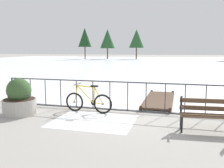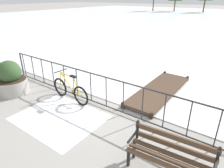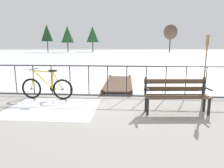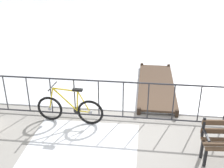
% 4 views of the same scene
% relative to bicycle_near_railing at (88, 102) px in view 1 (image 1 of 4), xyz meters
% --- Properties ---
extents(ground_plane, '(160.00, 160.00, 0.00)m').
position_rel_bicycle_near_railing_xyz_m(ground_plane, '(1.30, 0.28, -0.37)').
color(ground_plane, '#9E9991').
extents(frozen_pond, '(80.00, 56.00, 0.03)m').
position_rel_bicycle_near_railing_xyz_m(frozen_pond, '(1.30, 28.68, -0.35)').
color(frozen_pond, white).
rests_on(frozen_pond, ground).
extents(snow_patch, '(2.42, 1.95, 0.01)m').
position_rel_bicycle_near_railing_xyz_m(snow_patch, '(0.51, -0.92, -0.36)').
color(snow_patch, white).
rests_on(snow_patch, ground).
extents(railing_fence, '(9.06, 0.06, 1.07)m').
position_rel_bicycle_near_railing_xyz_m(railing_fence, '(1.30, 0.28, 0.19)').
color(railing_fence, '#2D2D33').
rests_on(railing_fence, ground).
extents(bicycle_near_railing, '(1.71, 0.52, 0.97)m').
position_rel_bicycle_near_railing_xyz_m(bicycle_near_railing, '(0.00, 0.00, 0.00)').
color(bicycle_near_railing, black).
rests_on(bicycle_near_railing, ground).
extents(park_bench, '(1.63, 0.60, 0.89)m').
position_rel_bicycle_near_railing_xyz_m(park_bench, '(3.79, -0.98, 0.14)').
color(park_bench, brown).
rests_on(park_bench, ground).
extents(planter_with_shrub, '(1.09, 1.09, 1.20)m').
position_rel_bicycle_near_railing_xyz_m(planter_with_shrub, '(-2.11, -0.83, 0.14)').
color(planter_with_shrub, '#ADA8A0').
rests_on(planter_with_shrub, ground).
extents(wooden_dock, '(1.10, 3.50, 0.20)m').
position_rel_bicycle_near_railing_xyz_m(wooden_dock, '(2.19, 2.28, -0.25)').
color(wooden_dock, '#4C3828').
rests_on(wooden_dock, ground).
extents(tree_far_west, '(2.70, 2.70, 6.30)m').
position_rel_bicycle_near_railing_xyz_m(tree_far_west, '(-15.87, 40.08, 4.03)').
color(tree_far_west, brown).
rests_on(tree_far_west, ground).
extents(tree_centre, '(3.03, 3.03, 6.06)m').
position_rel_bicycle_near_railing_xyz_m(tree_centre, '(-11.51, 41.56, 3.76)').
color(tree_centre, brown).
rests_on(tree_centre, ground).
extents(tree_east_mid, '(3.01, 3.01, 6.00)m').
position_rel_bicycle_near_railing_xyz_m(tree_east_mid, '(-5.67, 42.46, 3.78)').
color(tree_east_mid, brown).
rests_on(tree_east_mid, ground).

